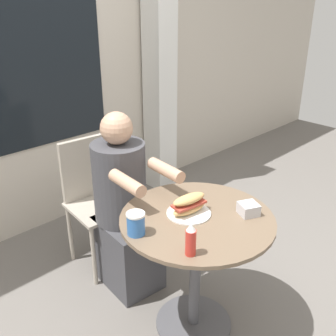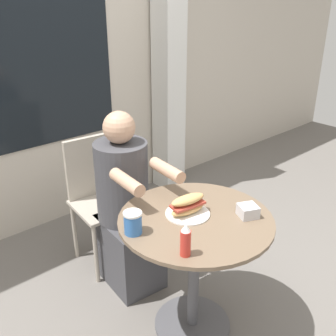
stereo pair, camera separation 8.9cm
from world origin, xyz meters
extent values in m
plane|color=slate|center=(0.00, 0.00, 0.00)|extent=(8.00, 8.00, 0.00)
cube|color=beige|center=(0.00, 1.60, 1.40)|extent=(8.00, 0.08, 2.80)
cube|color=black|center=(-0.01, 1.56, 1.35)|extent=(1.12, 0.01, 1.35)
cube|color=silver|center=(1.08, 1.43, 1.20)|extent=(0.22, 0.22, 2.40)
cylinder|color=brown|center=(0.00, 0.00, 0.70)|extent=(0.78, 0.78, 0.02)
cylinder|color=#515156|center=(0.00, 0.00, 0.35)|extent=(0.06, 0.06, 0.67)
cylinder|color=#515156|center=(0.00, 0.00, 0.01)|extent=(0.43, 0.43, 0.02)
cube|color=#ADA393|center=(-0.03, 0.82, 0.44)|extent=(0.41, 0.41, 0.02)
cube|color=#ADA393|center=(-0.01, 0.99, 0.66)|extent=(0.35, 0.06, 0.42)
cylinder|color=#ADA393|center=(0.12, 0.64, 0.21)|extent=(0.03, 0.03, 0.43)
cylinder|color=#ADA393|center=(-0.21, 0.67, 0.21)|extent=(0.03, 0.03, 0.43)
cylinder|color=#ADA393|center=(0.15, 0.97, 0.21)|extent=(0.03, 0.03, 0.43)
cylinder|color=#ADA393|center=(-0.17, 1.00, 0.21)|extent=(0.03, 0.03, 0.43)
cube|color=#424247|center=(-0.03, 0.54, 0.23)|extent=(0.34, 0.42, 0.45)
cylinder|color=#424247|center=(-0.03, 0.60, 0.70)|extent=(0.32, 0.32, 0.49)
sphere|color=tan|center=(-0.03, 0.60, 1.04)|extent=(0.19, 0.19, 0.19)
cylinder|color=tan|center=(0.07, 0.30, 0.85)|extent=(0.09, 0.26, 0.07)
cylinder|color=tan|center=(-0.18, 0.33, 0.85)|extent=(0.09, 0.26, 0.07)
cylinder|color=white|center=(-0.01, 0.05, 0.71)|extent=(0.23, 0.23, 0.01)
ellipsoid|color=tan|center=(-0.01, 0.05, 0.74)|extent=(0.20, 0.10, 0.04)
cube|color=#B74233|center=(-0.01, 0.05, 0.77)|extent=(0.18, 0.10, 0.01)
ellipsoid|color=tan|center=(-0.01, 0.05, 0.80)|extent=(0.20, 0.10, 0.04)
cylinder|color=#336BB7|center=(-0.31, 0.10, 0.76)|extent=(0.08, 0.08, 0.10)
cylinder|color=white|center=(-0.31, 0.10, 0.81)|extent=(0.09, 0.09, 0.01)
cube|color=silver|center=(0.20, -0.16, 0.74)|extent=(0.12, 0.12, 0.06)
cylinder|color=red|center=(-0.25, -0.18, 0.77)|extent=(0.05, 0.05, 0.12)
cone|color=white|center=(-0.25, -0.18, 0.85)|extent=(0.04, 0.04, 0.03)
camera|label=1|loc=(-1.27, -1.11, 1.74)|focal=42.00mm
camera|label=2|loc=(-1.21, -1.17, 1.74)|focal=42.00mm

